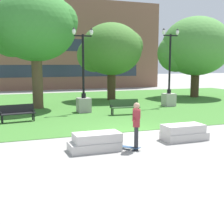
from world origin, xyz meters
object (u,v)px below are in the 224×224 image
park_bench_near_right (17,112)px  park_bench_near_left (125,106)px  concrete_block_left (184,133)px  person_skateboarder (136,123)px  concrete_block_center (96,142)px  lamp_post_center (169,91)px  skateboard (127,147)px  lamp_post_left (84,96)px

park_bench_near_right → park_bench_near_left: bearing=2.5°
concrete_block_left → person_skateboarder: bearing=-164.9°
concrete_block_center → lamp_post_center: (8.46, 9.30, 0.81)m
skateboard → concrete_block_center: bearing=167.7°
concrete_block_left → lamp_post_left: 8.61m
lamp_post_center → park_bench_near_right: bearing=-166.0°
concrete_block_left → person_skateboarder: person_skateboarder is taller
lamp_post_center → lamp_post_left: (-6.55, -0.70, -0.05)m
concrete_block_center → skateboard: size_ratio=2.00×
park_bench_near_left → person_skateboarder: bearing=-109.6°
concrete_block_center → skateboard: bearing=-12.3°
person_skateboarder → park_bench_near_left: bearing=70.4°
concrete_block_center → concrete_block_left: bearing=3.6°
person_skateboarder → lamp_post_left: lamp_post_left is taller
lamp_post_left → skateboard: bearing=-95.1°
concrete_block_center → skateboard: concrete_block_center is taller
concrete_block_center → lamp_post_center: size_ratio=0.33×
person_skateboarder → concrete_block_center: bearing=163.6°
concrete_block_center → person_skateboarder: size_ratio=1.07×
person_skateboarder → park_bench_near_left: size_ratio=0.93×
skateboard → park_bench_near_right: (-3.35, 6.89, 0.45)m
concrete_block_left → person_skateboarder: (-2.41, -0.65, 0.66)m
park_bench_near_left → concrete_block_left: bearing=-91.7°
concrete_block_center → lamp_post_center: 12.60m
lamp_post_left → concrete_block_left: bearing=-77.3°
person_skateboarder → lamp_post_center: bearing=54.0°
park_bench_near_left → lamp_post_center: (4.46, 2.39, 0.58)m
concrete_block_center → park_bench_near_left: 7.99m
person_skateboarder → concrete_block_left: bearing=15.1°
concrete_block_center → park_bench_near_right: 7.01m
skateboard → lamp_post_center: 12.09m
park_bench_near_right → person_skateboarder: bearing=-62.8°
concrete_block_left → skateboard: 2.74m
park_bench_near_left → park_bench_near_right: bearing=-177.5°
concrete_block_left → park_bench_near_left: (0.20, 6.67, 0.23)m
park_bench_near_right → skateboard: bearing=-64.1°
skateboard → lamp_post_center: (7.35, 9.55, 1.03)m
concrete_block_center → park_bench_near_right: size_ratio=0.99×
concrete_block_left → lamp_post_left: bearing=102.7°
skateboard → lamp_post_left: lamp_post_left is taller
park_bench_near_right → lamp_post_left: bearing=25.3°
lamp_post_center → lamp_post_left: lamp_post_center is taller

